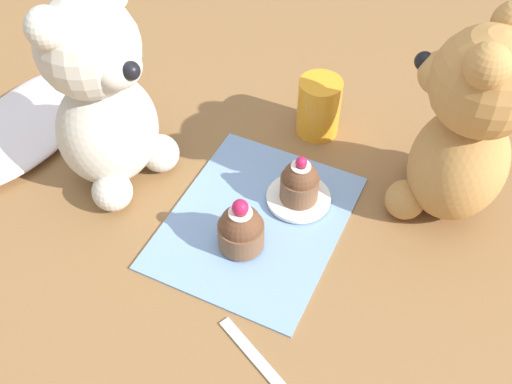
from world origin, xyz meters
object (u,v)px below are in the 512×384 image
(saucer_plate, at_px, (298,198))
(cupcake_near_tan_bear, at_px, (300,182))
(cupcake_near_cream_bear, at_px, (237,227))
(teaspoon, at_px, (263,366))
(teddy_bear_cream, at_px, (102,99))
(juice_glass, at_px, (319,107))
(teddy_bear_tan, at_px, (467,128))

(saucer_plate, bearing_deg, cupcake_near_tan_bear, 90.00)
(cupcake_near_cream_bear, height_order, teaspoon, cupcake_near_cream_bear)
(saucer_plate, relative_size, teaspoon, 0.61)
(cupcake_near_cream_bear, distance_m, saucer_plate, 0.10)
(teddy_bear_cream, distance_m, teaspoon, 0.36)
(cupcake_near_cream_bear, height_order, juice_glass, juice_glass)
(cupcake_near_tan_bear, distance_m, juice_glass, 0.14)
(saucer_plate, bearing_deg, cupcake_near_cream_bear, 157.42)
(teddy_bear_tan, height_order, juice_glass, teddy_bear_tan)
(cupcake_near_tan_bear, height_order, teaspoon, cupcake_near_tan_bear)
(cupcake_near_cream_bear, height_order, cupcake_near_tan_bear, cupcake_near_cream_bear)
(cupcake_near_tan_bear, bearing_deg, saucer_plate, -90.00)
(saucer_plate, bearing_deg, teddy_bear_cream, 103.10)
(teddy_bear_cream, height_order, saucer_plate, teddy_bear_cream)
(teddy_bear_cream, bearing_deg, teddy_bear_tan, -59.46)
(juice_glass, bearing_deg, teddy_bear_tan, -107.21)
(cupcake_near_tan_bear, bearing_deg, teddy_bear_tan, -64.84)
(teddy_bear_tan, xyz_separation_m, juice_glass, (0.06, 0.19, -0.09))
(teddy_bear_tan, bearing_deg, juice_glass, -100.65)
(teaspoon, bearing_deg, saucer_plate, -50.56)
(saucer_plate, bearing_deg, teddy_bear_tan, -64.84)
(cupcake_near_cream_bear, bearing_deg, teddy_bear_cream, 78.77)
(teddy_bear_tan, height_order, cupcake_near_cream_bear, teddy_bear_tan)
(juice_glass, distance_m, teaspoon, 0.37)
(juice_glass, bearing_deg, cupcake_near_cream_bear, 177.66)
(cupcake_near_tan_bear, bearing_deg, cupcake_near_cream_bear, 157.42)
(teaspoon, bearing_deg, teddy_bear_cream, -4.37)
(teddy_bear_cream, relative_size, teddy_bear_tan, 1.00)
(saucer_plate, xyz_separation_m, teaspoon, (-0.22, -0.05, -0.01))
(cupcake_near_cream_bear, relative_size, cupcake_near_tan_bear, 1.10)
(cupcake_near_cream_bear, bearing_deg, juice_glass, -2.34)
(cupcake_near_cream_bear, height_order, saucer_plate, cupcake_near_cream_bear)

